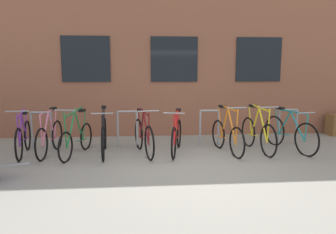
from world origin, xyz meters
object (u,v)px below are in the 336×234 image
at_px(bicycle_yellow, 258,134).
at_px(bicycle_green, 77,138).
at_px(bicycle_orange, 227,136).
at_px(bicycle_red, 177,136).
at_px(bicycle_pink, 50,137).
at_px(bicycle_maroon, 144,136).
at_px(bicycle_purple, 23,138).
at_px(bicycle_black, 104,136).
at_px(bicycle_teal, 289,133).

distance_m(bicycle_yellow, bicycle_green, 4.07).
bearing_deg(bicycle_green, bicycle_orange, -0.90).
bearing_deg(bicycle_red, bicycle_pink, 177.88).
xyz_separation_m(bicycle_yellow, bicycle_green, (-4.07, -0.02, -0.03)).
xyz_separation_m(bicycle_maroon, bicycle_pink, (-2.07, 0.16, -0.01)).
bearing_deg(bicycle_pink, bicycle_green, -13.30).
relative_size(bicycle_maroon, bicycle_yellow, 0.96).
distance_m(bicycle_maroon, bicycle_yellow, 2.61).
height_order(bicycle_purple, bicycle_green, bicycle_green).
height_order(bicycle_yellow, bicycle_black, bicycle_yellow).
distance_m(bicycle_orange, bicycle_green, 3.33).
xyz_separation_m(bicycle_red, bicycle_teal, (2.63, 0.00, 0.02)).
bearing_deg(bicycle_purple, bicycle_orange, -2.31).
xyz_separation_m(bicycle_maroon, bicycle_green, (-1.46, 0.01, -0.02)).
bearing_deg(bicycle_purple, bicycle_maroon, -3.11).
xyz_separation_m(bicycle_orange, bicycle_maroon, (-1.87, 0.04, 0.01)).
height_order(bicycle_teal, bicycle_black, bicycle_black).
height_order(bicycle_yellow, bicycle_purple, bicycle_yellow).
xyz_separation_m(bicycle_pink, bicycle_green, (0.61, -0.14, -0.01)).
xyz_separation_m(bicycle_teal, bicycle_black, (-4.25, -0.00, 0.01)).
bearing_deg(bicycle_orange, bicycle_red, 175.35).
xyz_separation_m(bicycle_red, bicycle_black, (-1.61, 0.00, 0.02)).
bearing_deg(bicycle_orange, bicycle_purple, 177.69).
bearing_deg(bicycle_red, bicycle_teal, 0.09).
relative_size(bicycle_teal, bicycle_purple, 1.07).
distance_m(bicycle_red, bicycle_black, 1.61).
bearing_deg(bicycle_yellow, bicycle_purple, 178.76).
bearing_deg(bicycle_teal, bicycle_black, -179.97).
distance_m(bicycle_pink, bicycle_green, 0.62).
xyz_separation_m(bicycle_orange, bicycle_yellow, (0.73, 0.07, 0.01)).
bearing_deg(bicycle_purple, bicycle_teal, -0.81).
relative_size(bicycle_pink, bicycle_purple, 1.00).
relative_size(bicycle_orange, bicycle_teal, 0.90).
bearing_deg(bicycle_green, bicycle_maroon, -0.55).
bearing_deg(bicycle_teal, bicycle_green, -179.48).
xyz_separation_m(bicycle_pink, bicycle_yellow, (4.67, -0.13, 0.02)).
relative_size(bicycle_teal, bicycle_yellow, 1.03).
height_order(bicycle_red, bicycle_black, bicycle_black).
distance_m(bicycle_pink, bicycle_purple, 0.56).
height_order(bicycle_red, bicycle_green, bicycle_green).
bearing_deg(bicycle_maroon, bicycle_teal, 0.98).
xyz_separation_m(bicycle_maroon, bicycle_black, (-0.87, 0.06, 0.01)).
distance_m(bicycle_red, bicycle_purple, 3.37).
xyz_separation_m(bicycle_teal, bicycle_yellow, (-0.77, -0.03, 0.00)).
distance_m(bicycle_black, bicycle_green, 0.59).
relative_size(bicycle_red, bicycle_green, 1.02).
height_order(bicycle_teal, bicycle_purple, bicycle_purple).
bearing_deg(bicycle_black, bicycle_purple, 177.16).
bearing_deg(bicycle_teal, bicycle_orange, -176.33).
relative_size(bicycle_purple, bicycle_green, 1.00).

